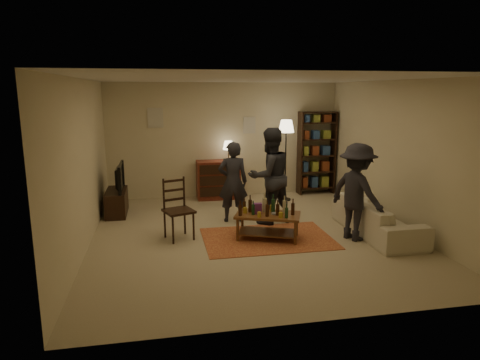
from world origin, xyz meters
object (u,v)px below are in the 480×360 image
object	(u,v)px
dresser	(219,179)
person_by_sofa	(357,192)
sofa	(378,218)
person_right	(270,176)
coffee_table	(267,217)
dining_chair	(177,206)
bookshelf	(316,152)
tv_stand	(117,196)
person_left	(233,182)
floor_lamp	(286,132)

from	to	relation	value
dresser	person_by_sofa	size ratio (longest dim) A/B	0.82
sofa	person_right	xyz separation A→B (m)	(-1.71, 1.03, 0.61)
coffee_table	person_right	world-z (taller)	person_right
dining_chair	bookshelf	world-z (taller)	bookshelf
person_right	person_by_sofa	xyz separation A→B (m)	(1.21, -1.18, -0.09)
coffee_table	bookshelf	world-z (taller)	bookshelf
dining_chair	tv_stand	bearing A→B (deg)	104.41
coffee_table	tv_stand	bearing A→B (deg)	142.32
coffee_table	person_left	bearing A→B (deg)	109.37
dining_chair	person_right	xyz separation A→B (m)	(1.78, 0.54, 0.35)
bookshelf	floor_lamp	size ratio (longest dim) A/B	1.08
tv_stand	person_left	bearing A→B (deg)	-22.35
bookshelf	person_by_sofa	bearing A→B (deg)	-99.30
floor_lamp	bookshelf	bearing A→B (deg)	29.04
floor_lamp	person_right	size ratio (longest dim) A/B	1.01
bookshelf	person_by_sofa	size ratio (longest dim) A/B	1.22
coffee_table	person_right	bearing A→B (deg)	73.05
bookshelf	person_by_sofa	distance (m)	3.38
coffee_table	tv_stand	xyz separation A→B (m)	(-2.66, 2.06, -0.01)
dresser	floor_lamp	bearing A→B (deg)	-17.06
coffee_table	person_right	distance (m)	1.06
dresser	tv_stand	bearing A→B (deg)	-157.93
coffee_table	bookshelf	xyz separation A→B (m)	(2.03, 3.04, 0.64)
sofa	person_left	bearing A→B (deg)	61.93
floor_lamp	sofa	bearing A→B (deg)	-71.28
tv_stand	person_right	world-z (taller)	person_right
coffee_table	dining_chair	xyz separation A→B (m)	(-1.51, 0.35, 0.17)
person_left	coffee_table	bearing A→B (deg)	115.11
floor_lamp	sofa	xyz separation A→B (m)	(0.90, -2.66, -1.29)
coffee_table	person_by_sofa	distance (m)	1.57
coffee_table	tv_stand	distance (m)	3.37
tv_stand	sofa	distance (m)	5.14
tv_stand	dresser	size ratio (longest dim) A/B	0.78
coffee_table	tv_stand	world-z (taller)	tv_stand
sofa	dining_chair	bearing A→B (deg)	81.99
coffee_table	bookshelf	size ratio (longest dim) A/B	0.61
sofa	person_right	world-z (taller)	person_right
dining_chair	tv_stand	size ratio (longest dim) A/B	1.01
tv_stand	person_by_sofa	world-z (taller)	person_by_sofa
floor_lamp	person_left	size ratio (longest dim) A/B	1.19
coffee_table	floor_lamp	size ratio (longest dim) A/B	0.66
floor_lamp	sofa	size ratio (longest dim) A/B	0.89
coffee_table	sofa	world-z (taller)	coffee_table
dresser	coffee_table	bearing A→B (deg)	-82.11
dresser	person_left	size ratio (longest dim) A/B	0.87
sofa	coffee_table	bearing A→B (deg)	85.90
coffee_table	person_left	size ratio (longest dim) A/B	0.78
sofa	person_by_sofa	bearing A→B (deg)	106.99
coffee_table	floor_lamp	bearing A→B (deg)	66.73
tv_stand	bookshelf	bearing A→B (deg)	11.80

